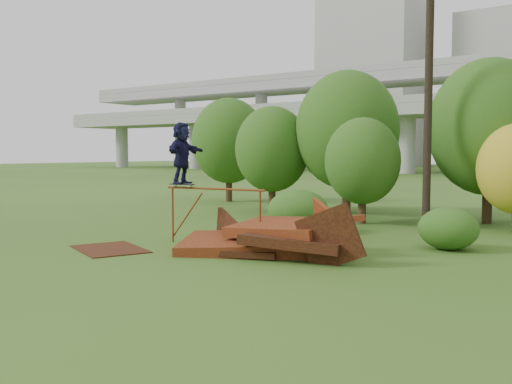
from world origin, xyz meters
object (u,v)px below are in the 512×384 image
Objects in this scene: scrap_pile at (270,240)px; flat_plate at (110,249)px; skater at (182,153)px; utility_pole at (429,77)px.

scrap_pile is 2.53× the size of flat_plate.
utility_pole is (4.99, 7.30, 2.66)m from skater.
scrap_pile is at bearing -98.98° from skater.
scrap_pile is at bearing 28.64° from flat_plate.
flat_plate is at bearing 147.30° from skater.
scrap_pile is 4.55m from flat_plate.
flat_plate is at bearing -121.89° from utility_pole.
utility_pole is at bearing 58.11° from flat_plate.
scrap_pile reaches higher than flat_plate.
utility_pole is at bearing -44.89° from skater.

